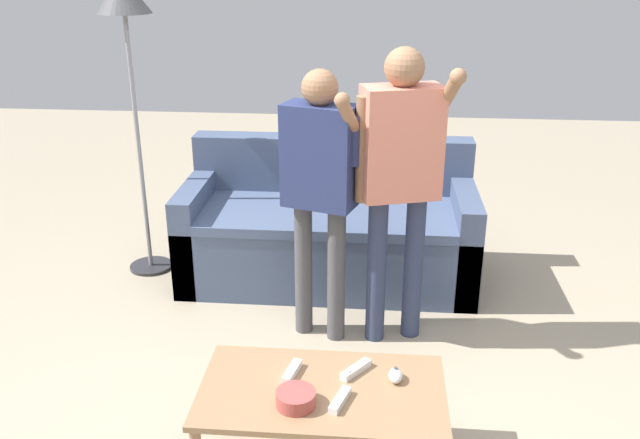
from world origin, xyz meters
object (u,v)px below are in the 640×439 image
player_center (320,177)px  game_remote_wand_near (356,370)px  player_right (400,165)px  game_remote_wand_far (292,371)px  floor_lamp (126,21)px  game_remote_nunchuk (396,375)px  game_remote_wand_spare (340,400)px  coffee_table (322,399)px  snack_bowl (296,398)px  couch (329,231)px

player_center → game_remote_wand_near: 1.09m
player_right → game_remote_wand_far: size_ratio=10.38×
floor_lamp → game_remote_wand_far: bearing=-55.3°
game_remote_nunchuk → game_remote_wand_far: bearing=179.5°
floor_lamp → game_remote_wand_spare: size_ratio=11.95×
floor_lamp → coffee_table: bearing=-53.8°
coffee_table → snack_bowl: snack_bowl is taller
snack_bowl → floor_lamp: floor_lamp is taller
coffee_table → game_remote_nunchuk: (0.29, 0.08, 0.07)m
couch → game_remote_wand_far: (-0.02, -1.71, 0.11)m
game_remote_wand_spare → game_remote_nunchuk: bearing=38.0°
game_remote_wand_near → game_remote_wand_far: same height
player_center → game_remote_wand_near: (0.23, -0.93, -0.51)m
game_remote_wand_near → couch: bearing=98.0°
floor_lamp → player_right: size_ratio=1.18×
snack_bowl → game_remote_wand_near: bearing=46.3°
couch → coffee_table: size_ratio=1.88×
couch → game_remote_wand_spare: couch is taller
player_center → game_remote_wand_far: (-0.03, -0.97, -0.51)m
couch → player_right: bearing=-60.5°
floor_lamp → game_remote_wand_spare: (1.38, -1.87, -1.19)m
game_remote_wand_near → game_remote_wand_spare: bearing=-104.4°
player_center → game_remote_wand_spare: player_center is taller
couch → snack_bowl: size_ratio=11.94×
game_remote_wand_far → game_remote_wand_near: bearing=7.8°
player_right → game_remote_wand_far: 1.22m
player_right → game_remote_wand_near: player_right is taller
couch → game_remote_wand_near: 1.69m
floor_lamp → player_right: bearing=-24.0°
coffee_table → player_center: bearing=95.5°
couch → player_center: size_ratio=1.25×
couch → player_right: (0.41, -0.73, 0.69)m
player_center → snack_bowl: bearing=-89.5°
snack_bowl → game_remote_nunchuk: (0.38, 0.19, -0.01)m
player_center → game_remote_wand_far: 1.10m
floor_lamp → game_remote_wand_far: (1.18, -1.70, -1.19)m
game_remote_nunchuk → game_remote_wand_near: 0.17m
game_remote_nunchuk → game_remote_wand_near: size_ratio=0.59×
coffee_table → game_remote_wand_spare: bearing=-48.5°
snack_bowl → floor_lamp: (-1.22, 1.89, 1.18)m
player_right → snack_bowl: bearing=-108.6°
couch → snack_bowl: (0.02, -1.90, 0.12)m
player_center → game_remote_wand_spare: bearing=-81.2°
game_remote_nunchuk → coffee_table: bearing=-164.3°
coffee_table → floor_lamp: bearing=126.2°
floor_lamp → game_remote_wand_spare: floor_lamp is taller
player_center → game_remote_wand_near: bearing=-76.2°
couch → game_remote_nunchuk: bearing=-77.0°
game_remote_wand_far → coffee_table: bearing=-33.2°
floor_lamp → game_remote_nunchuk: bearing=-46.9°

